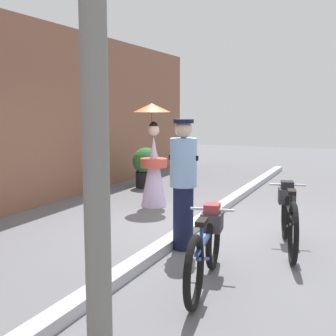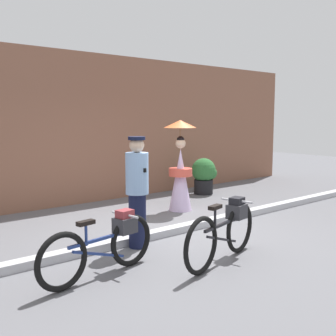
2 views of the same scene
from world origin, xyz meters
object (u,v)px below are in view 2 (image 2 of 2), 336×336
bicycle_near_officer (104,244)px  bicycle_far_side (225,230)px  person_officer (137,189)px  person_with_parasol (180,168)px  potted_plant_by_door (204,174)px

bicycle_near_officer → bicycle_far_side: 1.63m
bicycle_far_side → person_officer: 1.43m
person_officer → person_with_parasol: 2.57m
person_with_parasol → potted_plant_by_door: bearing=30.7°
person_officer → person_with_parasol: bearing=34.6°
person_with_parasol → bicycle_near_officer: bearing=-145.5°
bicycle_far_side → person_with_parasol: size_ratio=0.92×
bicycle_far_side → person_officer: size_ratio=1.05×
potted_plant_by_door → bicycle_near_officer: bearing=-146.8°
bicycle_near_officer → bicycle_far_side: bearing=-20.9°
bicycle_near_officer → person_officer: person_officer is taller
bicycle_near_officer → bicycle_far_side: (1.53, -0.58, 0.03)m
bicycle_far_side → person_officer: person_officer is taller
person_officer → potted_plant_by_door: 4.54m
person_officer → bicycle_far_side: bearing=-64.6°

